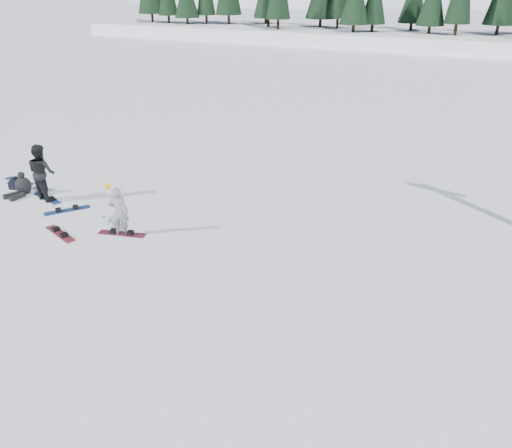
{
  "coord_description": "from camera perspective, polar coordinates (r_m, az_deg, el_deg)",
  "views": [
    {
      "loc": [
        11.78,
        -9.75,
        7.06
      ],
      "look_at": [
        6.18,
        1.07,
        1.1
      ],
      "focal_mm": 35.0,
      "sensor_mm": 36.0,
      "label": 1
    }
  ],
  "objects": [
    {
      "name": "snowboard_loose_b",
      "position": [
        16.56,
        -21.47,
        -1.05
      ],
      "size": [
        1.51,
        0.73,
        0.03
      ],
      "primitive_type": "cube",
      "rotation": [
        0.0,
        0.0,
        -0.31
      ],
      "color": "maroon",
      "rests_on": "ground"
    },
    {
      "name": "seated_rider",
      "position": [
        20.1,
        -25.16,
        3.95
      ],
      "size": [
        0.69,
        1.06,
        0.86
      ],
      "rotation": [
        0.0,
        0.0,
        -0.18
      ],
      "color": "black",
      "rests_on": "ground"
    },
    {
      "name": "alpine_backdrop",
      "position": [
        201.39,
        21.65,
        18.39
      ],
      "size": [
        412.5,
        227.0,
        53.2
      ],
      "color": "white",
      "rests_on": "ground"
    },
    {
      "name": "ground",
      "position": [
        16.84,
        -20.82,
        -0.54
      ],
      "size": [
        420.0,
        420.0,
        0.0
      ],
      "primitive_type": "plane",
      "color": "white",
      "rests_on": "ground"
    },
    {
      "name": "snowboarder_man",
      "position": [
        19.13,
        -23.29,
        5.46
      ],
      "size": [
        1.09,
        0.91,
        2.01
      ],
      "primitive_type": "imported",
      "rotation": [
        0.0,
        0.0,
        2.98
      ],
      "color": "black",
      "rests_on": "ground"
    },
    {
      "name": "gear_bag",
      "position": [
        20.83,
        -25.75,
        4.03
      ],
      "size": [
        0.53,
        0.44,
        0.3
      ],
      "primitive_type": "cube",
      "rotation": [
        0.0,
        0.0,
        0.38
      ],
      "color": "black",
      "rests_on": "ground"
    },
    {
      "name": "snowboard_woman",
      "position": [
        15.96,
        -15.08,
        -1.09
      ],
      "size": [
        1.52,
        0.68,
        0.03
      ],
      "primitive_type": "cube",
      "rotation": [
        0.0,
        0.0,
        0.28
      ],
      "color": "maroon",
      "rests_on": "ground"
    },
    {
      "name": "snowboard_loose_a",
      "position": [
        18.18,
        -20.76,
        1.48
      ],
      "size": [
        1.1,
        1.39,
        0.03
      ],
      "primitive_type": "cube",
      "rotation": [
        0.0,
        0.0,
        0.95
      ],
      "color": "#1C459A",
      "rests_on": "ground"
    },
    {
      "name": "snowboard_loose_c",
      "position": [
        21.6,
        -25.42,
        4.45
      ],
      "size": [
        1.51,
        0.35,
        0.03
      ],
      "primitive_type": "cube",
      "rotation": [
        0.0,
        0.0,
        -0.05
      ],
      "color": "#1B5796",
      "rests_on": "ground"
    },
    {
      "name": "snowboarder_woman",
      "position": [
        15.63,
        -15.42,
        1.44
      ],
      "size": [
        0.68,
        0.6,
        1.7
      ],
      "rotation": [
        0.0,
        0.0,
        3.64
      ],
      "color": "#95969A",
      "rests_on": "ground"
    },
    {
      "name": "snowboard_man",
      "position": [
        19.47,
        -22.78,
        2.74
      ],
      "size": [
        1.52,
        0.63,
        0.03
      ],
      "primitive_type": "cube",
      "rotation": [
        0.0,
        0.0,
        -0.24
      ],
      "color": "#1C499B",
      "rests_on": "ground"
    }
  ]
}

